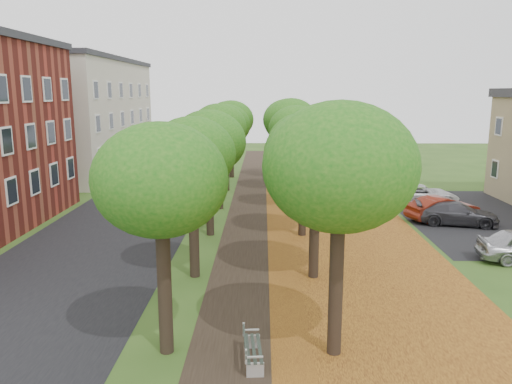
{
  "coord_description": "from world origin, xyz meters",
  "views": [
    {
      "loc": [
        0.56,
        -13.14,
        7.34
      ],
      "look_at": [
        0.21,
        10.97,
        2.5
      ],
      "focal_mm": 35.0,
      "sensor_mm": 36.0,
      "label": 1
    }
  ],
  "objects_px": {
    "bench": "(252,348)",
    "car_grey": "(456,213)",
    "car_red": "(443,209)",
    "car_white": "(420,194)"
  },
  "relations": [
    {
      "from": "car_grey",
      "to": "car_white",
      "type": "relative_size",
      "value": 0.92
    },
    {
      "from": "car_grey",
      "to": "car_red",
      "type": "bearing_deg",
      "value": 37.94
    },
    {
      "from": "bench",
      "to": "car_red",
      "type": "bearing_deg",
      "value": -38.83
    },
    {
      "from": "car_red",
      "to": "car_grey",
      "type": "xyz_separation_m",
      "value": [
        0.45,
        -0.93,
        -0.05
      ]
    },
    {
      "from": "car_red",
      "to": "car_grey",
      "type": "bearing_deg",
      "value": -171.68
    },
    {
      "from": "bench",
      "to": "car_grey",
      "type": "relative_size",
      "value": 0.38
    },
    {
      "from": "bench",
      "to": "car_red",
      "type": "distance_m",
      "value": 19.06
    },
    {
      "from": "bench",
      "to": "car_red",
      "type": "height_order",
      "value": "car_red"
    },
    {
      "from": "car_red",
      "to": "car_white",
      "type": "bearing_deg",
      "value": -17.39
    },
    {
      "from": "car_red",
      "to": "car_grey",
      "type": "relative_size",
      "value": 0.95
    }
  ]
}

